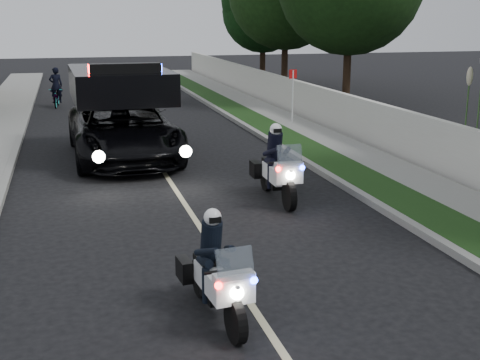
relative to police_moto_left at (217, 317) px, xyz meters
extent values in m
plane|color=black|center=(0.58, 0.53, 0.00)|extent=(120.00, 120.00, 0.00)
cube|color=gray|center=(4.68, 10.53, 0.07)|extent=(0.20, 60.00, 0.15)
cube|color=#193814|center=(5.38, 10.53, 0.08)|extent=(1.20, 60.00, 0.16)
cube|color=gray|center=(6.68, 10.53, 0.08)|extent=(1.40, 60.00, 0.16)
cube|color=beige|center=(7.68, 10.53, 0.75)|extent=(0.22, 60.00, 1.50)
cube|color=gray|center=(-3.52, 10.53, 0.07)|extent=(0.20, 60.00, 0.15)
cube|color=#BFB78C|center=(0.58, 10.53, 0.00)|extent=(0.12, 50.00, 0.01)
imported|color=black|center=(-0.30, 10.86, 0.00)|extent=(3.16, 6.52, 3.13)
imported|color=black|center=(-2.31, 22.99, 0.00)|extent=(0.74, 1.73, 0.88)
imported|color=black|center=(-2.31, 22.99, 0.00)|extent=(0.65, 0.48, 1.66)
camera|label=1|loc=(-1.87, -8.10, 4.18)|focal=47.52mm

